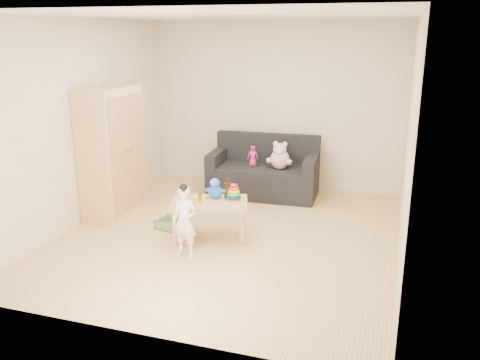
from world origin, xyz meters
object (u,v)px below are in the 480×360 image
(sofa, at_px, (263,181))
(toddler, at_px, (185,222))
(wardrobe, at_px, (112,153))
(play_table, at_px, (209,220))

(sofa, distance_m, toddler, 2.40)
(toddler, bearing_deg, sofa, 90.36)
(wardrobe, bearing_deg, sofa, 39.64)
(toddler, bearing_deg, wardrobe, 153.25)
(sofa, distance_m, play_table, 1.86)
(play_table, xyz_separation_m, toddler, (-0.09, -0.53, 0.16))
(sofa, bearing_deg, play_table, -97.94)
(play_table, bearing_deg, toddler, -99.38)
(sofa, height_order, play_table, play_table)
(sofa, bearing_deg, wardrobe, -143.07)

